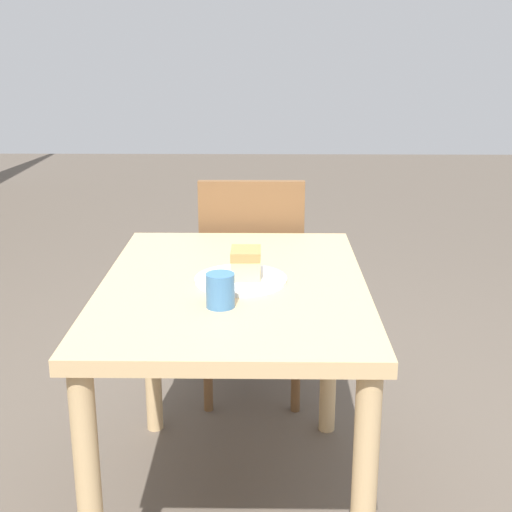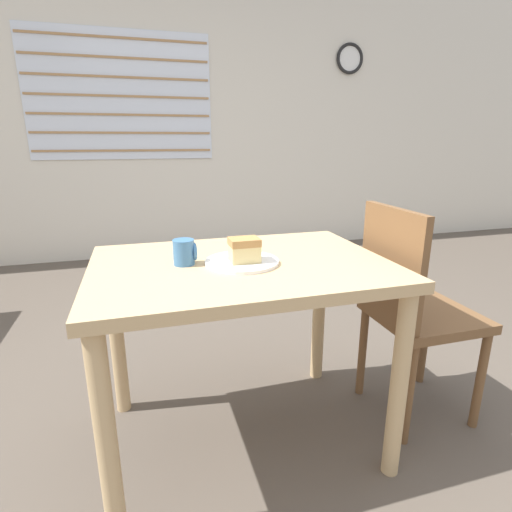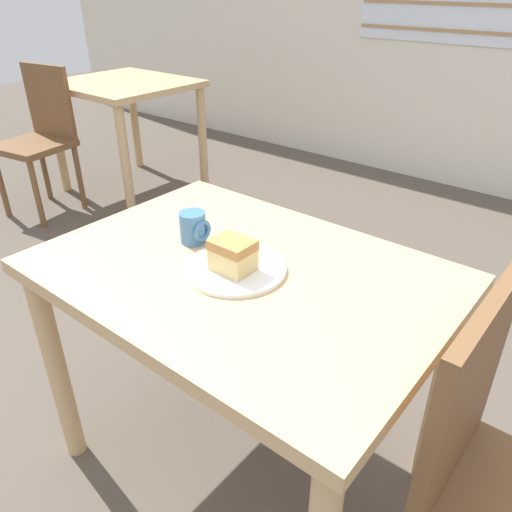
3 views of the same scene
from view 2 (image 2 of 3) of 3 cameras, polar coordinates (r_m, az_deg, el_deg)
The scene contains 7 objects.
ground_plane at distance 1.73m, azimuth 3.25°, elevation -26.26°, with size 14.00×14.00×0.00m, color brown.
wall_back at distance 4.25m, azimuth -10.92°, elevation 19.17°, with size 10.00×0.09×2.80m.
dining_table_near at distance 1.46m, azimuth -2.11°, elevation -5.04°, with size 1.04×0.74×0.75m.
chair_near_window at distance 1.78m, azimuth 21.30°, elevation -6.68°, with size 0.40×0.40×0.92m.
plate at distance 1.41m, azimuth -2.02°, elevation -0.83°, with size 0.26×0.26×0.01m.
cake_slice at distance 1.38m, azimuth -1.69°, elevation 0.91°, with size 0.10×0.08×0.08m.
coffee_mug at distance 1.41m, azimuth -10.13°, elevation 0.55°, with size 0.08×0.07×0.09m.
Camera 2 is at (-0.44, -1.20, 1.17)m, focal length 28.00 mm.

